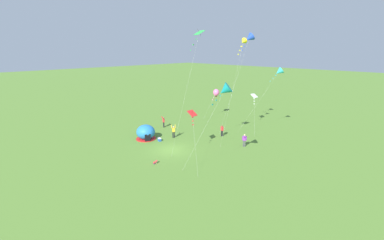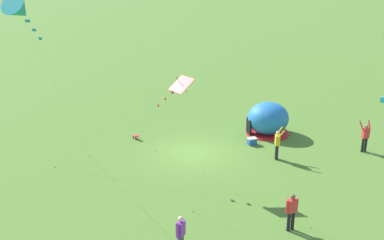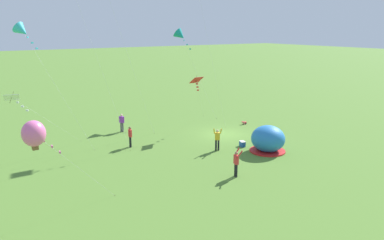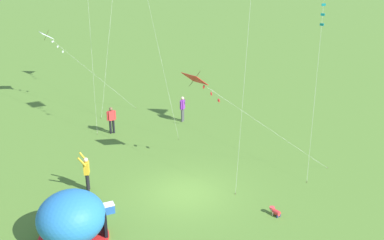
{
  "view_description": "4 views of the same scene",
  "coord_description": "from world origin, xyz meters",
  "px_view_note": "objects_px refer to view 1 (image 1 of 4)",
  "views": [
    {
      "loc": [
        23.37,
        -19.93,
        12.53
      ],
      "look_at": [
        1.67,
        2.01,
        3.92
      ],
      "focal_mm": 24.0,
      "sensor_mm": 36.0,
      "label": 1
    },
    {
      "loc": [
        13.95,
        19.68,
        10.88
      ],
      "look_at": [
        1.38,
        1.74,
        2.91
      ],
      "focal_mm": 42.0,
      "sensor_mm": 36.0,
      "label": 2
    },
    {
      "loc": [
        -26.08,
        20.57,
        9.55
      ],
      "look_at": [
        -0.12,
        3.58,
        1.86
      ],
      "focal_mm": 35.0,
      "sensor_mm": 36.0,
      "label": 3
    },
    {
      "loc": [
        -11.95,
        -14.39,
        10.92
      ],
      "look_at": [
        2.6,
        2.61,
        2.33
      ],
      "focal_mm": 42.0,
      "sensor_mm": 36.0,
      "label": 4
    }
  ],
  "objects_px": {
    "cooler_box": "(160,140)",
    "kite_white": "(254,97)",
    "person_watching_sky": "(222,130)",
    "person_flying_kite": "(174,131)",
    "kite_pink": "(216,93)",
    "kite_blue": "(249,38)",
    "popup_tent": "(146,132)",
    "kite_cyan": "(279,72)",
    "person_strolling": "(244,140)",
    "person_arms_raised": "(164,121)",
    "kite_red": "(192,115)",
    "toddler_crawling": "(155,162)",
    "kite_yellow": "(243,42)",
    "kite_green": "(198,37)",
    "kite_teal": "(225,90)"
  },
  "relations": [
    {
      "from": "popup_tent",
      "to": "person_flying_kite",
      "type": "height_order",
      "value": "popup_tent"
    },
    {
      "from": "kite_blue",
      "to": "toddler_crawling",
      "type": "bearing_deg",
      "value": -92.37
    },
    {
      "from": "kite_red",
      "to": "kite_cyan",
      "type": "xyz_separation_m",
      "value": [
        3.93,
        13.69,
        4.55
      ]
    },
    {
      "from": "cooler_box",
      "to": "kite_white",
      "type": "xyz_separation_m",
      "value": [
        4.97,
        16.08,
        4.6
      ]
    },
    {
      "from": "popup_tent",
      "to": "person_flying_kite",
      "type": "relative_size",
      "value": 1.49
    },
    {
      "from": "kite_green",
      "to": "kite_white",
      "type": "height_order",
      "value": "kite_green"
    },
    {
      "from": "person_arms_raised",
      "to": "kite_white",
      "type": "relative_size",
      "value": 0.31
    },
    {
      "from": "kite_blue",
      "to": "kite_red",
      "type": "distance_m",
      "value": 14.44
    },
    {
      "from": "kite_white",
      "to": "kite_cyan",
      "type": "relative_size",
      "value": 0.61
    },
    {
      "from": "toddler_crawling",
      "to": "kite_cyan",
      "type": "bearing_deg",
      "value": 77.34
    },
    {
      "from": "kite_green",
      "to": "kite_red",
      "type": "relative_size",
      "value": 2.47
    },
    {
      "from": "person_arms_raised",
      "to": "kite_teal",
      "type": "distance_m",
      "value": 19.78
    },
    {
      "from": "kite_red",
      "to": "kite_cyan",
      "type": "distance_m",
      "value": 14.95
    },
    {
      "from": "kite_blue",
      "to": "kite_white",
      "type": "xyz_separation_m",
      "value": [
        -1.15,
        4.28,
        -9.11
      ]
    },
    {
      "from": "person_watching_sky",
      "to": "kite_pink",
      "type": "xyz_separation_m",
      "value": [
        -8.38,
        8.68,
        3.55
      ]
    },
    {
      "from": "cooler_box",
      "to": "kite_teal",
      "type": "bearing_deg",
      "value": -7.68
    },
    {
      "from": "person_watching_sky",
      "to": "person_flying_kite",
      "type": "relative_size",
      "value": 0.91
    },
    {
      "from": "person_arms_raised",
      "to": "cooler_box",
      "type": "bearing_deg",
      "value": -44.34
    },
    {
      "from": "person_arms_raised",
      "to": "kite_teal",
      "type": "height_order",
      "value": "kite_teal"
    },
    {
      "from": "person_flying_kite",
      "to": "kite_red",
      "type": "distance_m",
      "value": 6.92
    },
    {
      "from": "kite_pink",
      "to": "person_flying_kite",
      "type": "bearing_deg",
      "value": -75.1
    },
    {
      "from": "person_strolling",
      "to": "kite_red",
      "type": "height_order",
      "value": "kite_red"
    },
    {
      "from": "kite_teal",
      "to": "kite_pink",
      "type": "distance_m",
      "value": 24.48
    },
    {
      "from": "cooler_box",
      "to": "person_strolling",
      "type": "relative_size",
      "value": 0.35
    },
    {
      "from": "person_strolling",
      "to": "kite_pink",
      "type": "bearing_deg",
      "value": 142.81
    },
    {
      "from": "cooler_box",
      "to": "toddler_crawling",
      "type": "xyz_separation_m",
      "value": [
        5.44,
        -4.9,
        -0.04
      ]
    },
    {
      "from": "kite_blue",
      "to": "kite_red",
      "type": "height_order",
      "value": "kite_blue"
    },
    {
      "from": "person_strolling",
      "to": "person_watching_sky",
      "type": "bearing_deg",
      "value": 165.12
    },
    {
      "from": "person_strolling",
      "to": "kite_pink",
      "type": "relative_size",
      "value": 0.33
    },
    {
      "from": "person_arms_raised",
      "to": "kite_yellow",
      "type": "bearing_deg",
      "value": 18.59
    },
    {
      "from": "person_strolling",
      "to": "kite_cyan",
      "type": "distance_m",
      "value": 11.41
    },
    {
      "from": "kite_blue",
      "to": "kite_red",
      "type": "xyz_separation_m",
      "value": [
        -0.3,
        -11.15,
        -9.17
      ]
    },
    {
      "from": "kite_yellow",
      "to": "toddler_crawling",
      "type": "bearing_deg",
      "value": -97.74
    },
    {
      "from": "cooler_box",
      "to": "person_flying_kite",
      "type": "height_order",
      "value": "person_flying_kite"
    },
    {
      "from": "kite_pink",
      "to": "kite_teal",
      "type": "bearing_deg",
      "value": -48.87
    },
    {
      "from": "kite_blue",
      "to": "kite_yellow",
      "type": "bearing_deg",
      "value": -70.19
    },
    {
      "from": "kite_blue",
      "to": "kite_yellow",
      "type": "distance_m",
      "value": 3.43
    },
    {
      "from": "kite_green",
      "to": "kite_white",
      "type": "bearing_deg",
      "value": 100.24
    },
    {
      "from": "kite_green",
      "to": "cooler_box",
      "type": "bearing_deg",
      "value": 174.35
    },
    {
      "from": "kite_red",
      "to": "kite_yellow",
      "type": "bearing_deg",
      "value": 79.75
    },
    {
      "from": "kite_blue",
      "to": "kite_white",
      "type": "height_order",
      "value": "kite_blue"
    },
    {
      "from": "kite_white",
      "to": "kite_pink",
      "type": "height_order",
      "value": "kite_white"
    },
    {
      "from": "toddler_crawling",
      "to": "person_watching_sky",
      "type": "relative_size",
      "value": 0.32
    },
    {
      "from": "popup_tent",
      "to": "cooler_box",
      "type": "relative_size",
      "value": 4.6
    },
    {
      "from": "kite_green",
      "to": "kite_cyan",
      "type": "distance_m",
      "value": 15.84
    },
    {
      "from": "person_arms_raised",
      "to": "kite_cyan",
      "type": "distance_m",
      "value": 19.31
    },
    {
      "from": "person_arms_raised",
      "to": "kite_pink",
      "type": "bearing_deg",
      "value": 84.11
    },
    {
      "from": "toddler_crawling",
      "to": "kite_red",
      "type": "height_order",
      "value": "kite_red"
    },
    {
      "from": "cooler_box",
      "to": "person_flying_kite",
      "type": "relative_size",
      "value": 0.32
    },
    {
      "from": "person_watching_sky",
      "to": "kite_cyan",
      "type": "bearing_deg",
      "value": 53.46
    }
  ]
}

